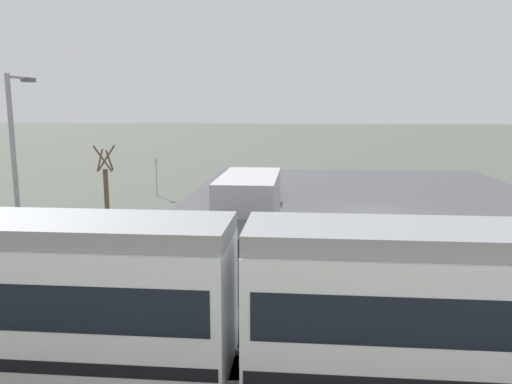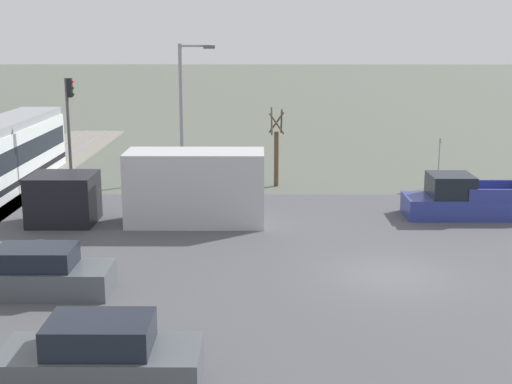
{
  "view_description": "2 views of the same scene",
  "coord_description": "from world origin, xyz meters",
  "px_view_note": "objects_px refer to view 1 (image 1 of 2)",
  "views": [
    {
      "loc": [
        4.26,
        27.67,
        5.93
      ],
      "look_at": [
        6.39,
        4.67,
        2.01
      ],
      "focal_mm": 35.0,
      "sensor_mm": 36.0,
      "label": 1
    },
    {
      "loc": [
        -22.18,
        4.28,
        7.83
      ],
      "look_at": [
        3.98,
        4.41,
        1.97
      ],
      "focal_mm": 50.0,
      "sensor_mm": 36.0,
      "label": 2
    }
  ],
  "objects_px": {
    "sedan_car_1": "(479,267)",
    "street_lamp_near_crossing": "(16,149)",
    "no_parking_sign": "(156,173)",
    "light_rail_tram": "(238,301)",
    "pickup_truck": "(250,187)",
    "box_truck": "(246,220)",
    "street_tree": "(106,189)"
  },
  "relations": [
    {
      "from": "sedan_car_1",
      "to": "street_lamp_near_crossing",
      "type": "bearing_deg",
      "value": 171.01
    },
    {
      "from": "sedan_car_1",
      "to": "no_parking_sign",
      "type": "bearing_deg",
      "value": 134.5
    },
    {
      "from": "light_rail_tram",
      "to": "no_parking_sign",
      "type": "distance_m",
      "value": 23.88
    },
    {
      "from": "pickup_truck",
      "to": "street_lamp_near_crossing",
      "type": "relative_size",
      "value": 0.73
    },
    {
      "from": "light_rail_tram",
      "to": "no_parking_sign",
      "type": "relative_size",
      "value": 11.43
    },
    {
      "from": "box_truck",
      "to": "street_lamp_near_crossing",
      "type": "bearing_deg",
      "value": 0.01
    },
    {
      "from": "no_parking_sign",
      "to": "light_rail_tram",
      "type": "bearing_deg",
      "value": 110.72
    },
    {
      "from": "box_truck",
      "to": "pickup_truck",
      "type": "bearing_deg",
      "value": -84.65
    },
    {
      "from": "sedan_car_1",
      "to": "box_truck",
      "type": "bearing_deg",
      "value": 161.13
    },
    {
      "from": "box_truck",
      "to": "pickup_truck",
      "type": "distance_m",
      "value": 12.86
    },
    {
      "from": "light_rail_tram",
      "to": "pickup_truck",
      "type": "height_order",
      "value": "light_rail_tram"
    },
    {
      "from": "street_lamp_near_crossing",
      "to": "no_parking_sign",
      "type": "bearing_deg",
      "value": -98.08
    },
    {
      "from": "light_rail_tram",
      "to": "street_tree",
      "type": "height_order",
      "value": "light_rail_tram"
    },
    {
      "from": "light_rail_tram",
      "to": "sedan_car_1",
      "type": "xyz_separation_m",
      "value": [
        -7.31,
        -6.3,
        -1.06
      ]
    },
    {
      "from": "light_rail_tram",
      "to": "street_lamp_near_crossing",
      "type": "height_order",
      "value": "street_lamp_near_crossing"
    },
    {
      "from": "light_rail_tram",
      "to": "no_parking_sign",
      "type": "bearing_deg",
      "value": -69.28
    },
    {
      "from": "pickup_truck",
      "to": "sedan_car_1",
      "type": "xyz_separation_m",
      "value": [
        -9.37,
        15.57,
        -0.1
      ]
    },
    {
      "from": "box_truck",
      "to": "light_rail_tram",
      "type": "bearing_deg",
      "value": 95.41
    },
    {
      "from": "pickup_truck",
      "to": "street_tree",
      "type": "xyz_separation_m",
      "value": [
        6.52,
        7.94,
        1.08
      ]
    },
    {
      "from": "sedan_car_1",
      "to": "street_tree",
      "type": "relative_size",
      "value": 1.11
    },
    {
      "from": "box_truck",
      "to": "pickup_truck",
      "type": "height_order",
      "value": "box_truck"
    },
    {
      "from": "box_truck",
      "to": "street_tree",
      "type": "distance_m",
      "value": 9.12
    },
    {
      "from": "pickup_truck",
      "to": "sedan_car_1",
      "type": "bearing_deg",
      "value": 121.04
    },
    {
      "from": "pickup_truck",
      "to": "no_parking_sign",
      "type": "distance_m",
      "value": 6.45
    },
    {
      "from": "light_rail_tram",
      "to": "street_lamp_near_crossing",
      "type": "relative_size",
      "value": 4.07
    },
    {
      "from": "box_truck",
      "to": "street_lamp_near_crossing",
      "type": "xyz_separation_m",
      "value": [
        9.47,
        0.0,
        2.77
      ]
    },
    {
      "from": "light_rail_tram",
      "to": "street_tree",
      "type": "xyz_separation_m",
      "value": [
        8.58,
        -13.93,
        0.11
      ]
    },
    {
      "from": "box_truck",
      "to": "sedan_car_1",
      "type": "relative_size",
      "value": 2.13
    },
    {
      "from": "street_tree",
      "to": "no_parking_sign",
      "type": "height_order",
      "value": "street_tree"
    },
    {
      "from": "street_tree",
      "to": "no_parking_sign",
      "type": "xyz_separation_m",
      "value": [
        -0.13,
        -8.4,
        -0.29
      ]
    },
    {
      "from": "light_rail_tram",
      "to": "sedan_car_1",
      "type": "bearing_deg",
      "value": -139.27
    },
    {
      "from": "light_rail_tram",
      "to": "sedan_car_1",
      "type": "relative_size",
      "value": 6.55
    }
  ]
}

